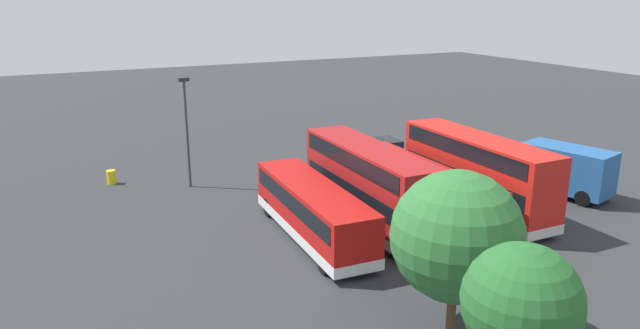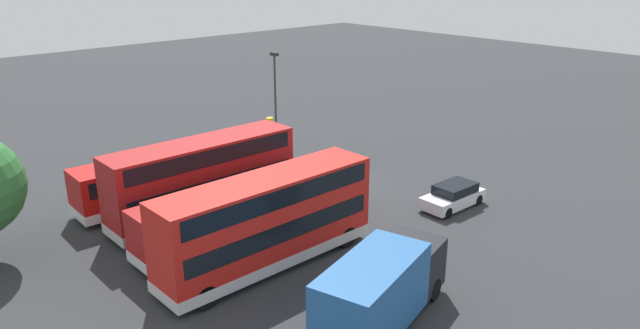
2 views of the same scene
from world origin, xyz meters
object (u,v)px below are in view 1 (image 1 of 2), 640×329
(lamp_post_tall, at_px, (187,124))
(waste_bin_yellow, at_px, (111,177))
(bus_single_deck_second, at_px, (421,188))
(box_truck_blue, at_px, (554,167))
(bus_double_decker_near_end, at_px, (476,171))
(bus_double_decker_third, at_px, (368,183))
(bus_single_deck_fourth, at_px, (313,210))
(car_hatchback_silver, at_px, (388,148))

(lamp_post_tall, xyz_separation_m, waste_bin_yellow, (4.71, -3.06, -3.90))
(bus_single_deck_second, relative_size, lamp_post_tall, 1.63)
(bus_single_deck_second, xyz_separation_m, box_truck_blue, (-10.17, 0.64, 0.08))
(bus_double_decker_near_end, relative_size, bus_double_decker_third, 1.02)
(bus_double_decker_near_end, relative_size, bus_single_deck_second, 0.94)
(lamp_post_tall, bearing_deg, bus_single_deck_second, 134.90)
(bus_single_deck_second, bearing_deg, bus_single_deck_fourth, 3.76)
(bus_single_deck_fourth, bearing_deg, bus_double_decker_near_end, 177.32)
(lamp_post_tall, relative_size, waste_bin_yellow, 7.80)
(bus_double_decker_third, relative_size, bus_single_deck_fourth, 1.01)
(car_hatchback_silver, bearing_deg, bus_single_deck_second, 66.05)
(bus_double_decker_near_end, relative_size, car_hatchback_silver, 2.69)
(bus_double_decker_near_end, relative_size, box_truck_blue, 1.44)
(box_truck_blue, bearing_deg, car_hatchback_silver, -67.41)
(bus_double_decker_near_end, distance_m, car_hatchback_silver, 12.74)
(bus_double_decker_third, height_order, bus_single_deck_fourth, bus_double_decker_third)
(bus_single_deck_fourth, height_order, car_hatchback_silver, bus_single_deck_fourth)
(box_truck_blue, height_order, waste_bin_yellow, box_truck_blue)
(bus_single_deck_second, distance_m, bus_double_decker_third, 3.77)
(bus_single_deck_fourth, bearing_deg, bus_single_deck_second, -176.24)
(car_hatchback_silver, height_order, lamp_post_tall, lamp_post_tall)
(car_hatchback_silver, height_order, waste_bin_yellow, car_hatchback_silver)
(bus_single_deck_second, relative_size, bus_single_deck_fourth, 1.09)
(bus_double_decker_third, xyz_separation_m, bus_single_deck_fourth, (3.62, 0.39, -0.83))
(lamp_post_tall, bearing_deg, bus_double_decker_near_end, 139.92)
(bus_single_deck_second, height_order, box_truck_blue, box_truck_blue)
(bus_single_deck_fourth, relative_size, box_truck_blue, 1.40)
(bus_double_decker_near_end, bearing_deg, box_truck_blue, -177.25)
(lamp_post_tall, height_order, waste_bin_yellow, lamp_post_tall)
(bus_double_decker_third, height_order, lamp_post_tall, lamp_post_tall)
(bus_double_decker_third, bearing_deg, bus_double_decker_near_end, 172.77)
(bus_double_decker_third, bearing_deg, box_truck_blue, 177.72)
(bus_double_decker_third, bearing_deg, waste_bin_yellow, -49.70)
(bus_single_deck_fourth, relative_size, lamp_post_tall, 1.49)
(bus_double_decker_near_end, relative_size, lamp_post_tall, 1.53)
(box_truck_blue, distance_m, waste_bin_yellow, 29.82)
(car_hatchback_silver, bearing_deg, bus_single_deck_fourth, 44.00)
(lamp_post_tall, bearing_deg, bus_double_decker_third, 123.34)
(bus_single_deck_fourth, xyz_separation_m, lamp_post_tall, (3.70, -11.52, 2.75))
(lamp_post_tall, bearing_deg, bus_single_deck_fourth, 107.82)
(box_truck_blue, bearing_deg, waste_bin_yellow, -29.67)
(bus_single_deck_fourth, bearing_deg, box_truck_blue, 179.46)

